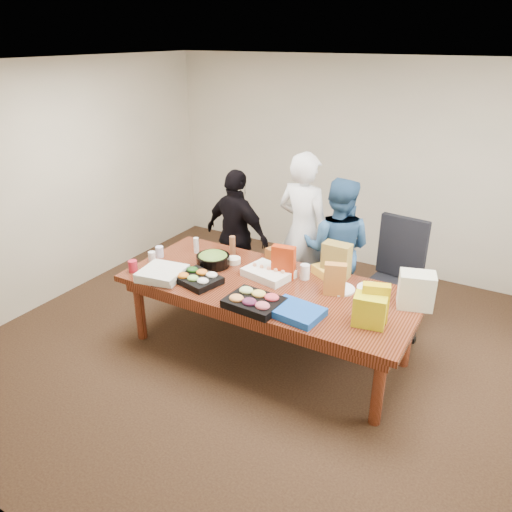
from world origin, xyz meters
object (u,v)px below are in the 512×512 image
Objects in this scene: conference_table at (268,318)px; salad_bowl at (213,260)px; office_chair at (392,284)px; sheet_cake at (268,273)px; person_center at (303,232)px; person_right at (336,249)px.

salad_bowl reaches higher than conference_table.
office_chair is 1.29m from sheet_cake.
salad_bowl is at bearing -146.62° from office_chair.
conference_table is 1.55× the size of person_center.
conference_table is at bearing 64.29° from person_right.
office_chair is at bearing 160.93° from person_right.
conference_table is 8.16× the size of salad_bowl.
person_right is at bearing 177.68° from office_chair.
person_right is at bearing 73.96° from conference_table.
person_right reaches higher than salad_bowl.
conference_table is at bearing 106.44° from person_center.
conference_table is 1.18m from person_center.
sheet_cake is at bearing 117.33° from conference_table.
sheet_cake reaches higher than conference_table.
conference_table is 2.37× the size of office_chair.
office_chair is 1.84m from salad_bowl.
salad_bowl reaches higher than sheet_cake.
salad_bowl is (-0.61, -0.06, 0.02)m from sheet_cake.
sheet_cake is (-0.37, -0.86, -0.00)m from person_right.
conference_table is at bearing -7.31° from salad_bowl.
person_center is at bearing -14.73° from person_right.
person_right is 1.34m from salad_bowl.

